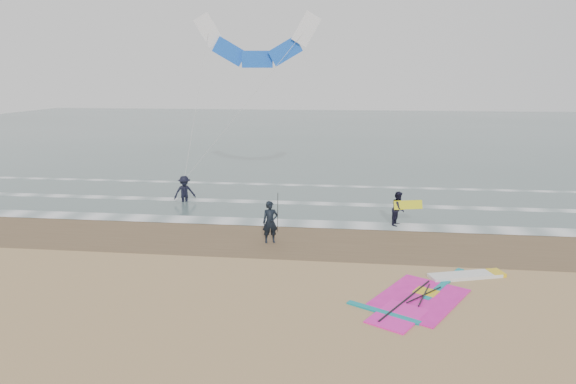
# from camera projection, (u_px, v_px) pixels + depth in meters

# --- Properties ---
(ground) EXTENTS (120.00, 120.00, 0.00)m
(ground) POSITION_uv_depth(u_px,v_px,m) (299.00, 302.00, 15.18)
(ground) COLOR tan
(ground) RESTS_ON ground
(sea_water) EXTENTS (120.00, 80.00, 0.02)m
(sea_water) POSITION_uv_depth(u_px,v_px,m) (339.00, 132.00, 61.64)
(sea_water) COLOR #47605E
(sea_water) RESTS_ON ground
(wet_sand_band) EXTENTS (120.00, 5.00, 0.01)m
(wet_sand_band) POSITION_uv_depth(u_px,v_px,m) (314.00, 240.00, 20.98)
(wet_sand_band) COLOR brown
(wet_sand_band) RESTS_ON ground
(foam_waterline) EXTENTS (120.00, 9.15, 0.02)m
(foam_waterline) POSITION_uv_depth(u_px,v_px,m) (320.00, 211.00, 25.28)
(foam_waterline) COLOR white
(foam_waterline) RESTS_ON ground
(windsurf_rig) EXTENTS (5.26, 4.98, 0.13)m
(windsurf_rig) POSITION_uv_depth(u_px,v_px,m) (433.00, 292.00, 15.79)
(windsurf_rig) COLOR white
(windsurf_rig) RESTS_ON ground
(person_standing) EXTENTS (0.72, 0.58, 1.70)m
(person_standing) POSITION_uv_depth(u_px,v_px,m) (270.00, 222.00, 20.44)
(person_standing) COLOR black
(person_standing) RESTS_ON ground
(person_walking) EXTENTS (0.83, 0.92, 1.55)m
(person_walking) POSITION_uv_depth(u_px,v_px,m) (398.00, 209.00, 22.83)
(person_walking) COLOR black
(person_walking) RESTS_ON ground
(person_wading) EXTENTS (1.32, 1.16, 1.77)m
(person_wading) POSITION_uv_depth(u_px,v_px,m) (184.00, 186.00, 26.99)
(person_wading) COLOR black
(person_wading) RESTS_ON ground
(held_pole) EXTENTS (0.17, 0.86, 1.82)m
(held_pole) POSITION_uv_depth(u_px,v_px,m) (278.00, 213.00, 20.32)
(held_pole) COLOR black
(held_pole) RESTS_ON ground
(carried_kiteboard) EXTENTS (1.30, 0.51, 0.39)m
(carried_kiteboard) POSITION_uv_depth(u_px,v_px,m) (408.00, 205.00, 22.64)
(carried_kiteboard) COLOR yellow
(carried_kiteboard) RESTS_ON ground
(surf_kite) EXTENTS (6.96, 2.97, 8.73)m
(surf_kite) POSITION_uv_depth(u_px,v_px,m) (257.00, 45.00, 27.62)
(surf_kite) COLOR white
(surf_kite) RESTS_ON ground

